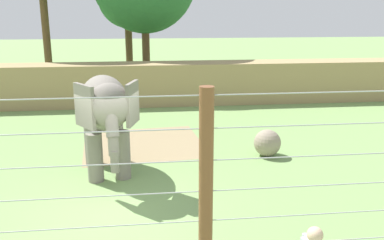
{
  "coord_description": "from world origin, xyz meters",
  "views": [
    {
      "loc": [
        0.78,
        -9.24,
        4.46
      ],
      "look_at": [
        2.13,
        2.22,
        1.4
      ],
      "focal_mm": 38.72,
      "sensor_mm": 36.0,
      "label": 1
    }
  ],
  "objects": [
    {
      "name": "dirt_patch",
      "position": [
        0.7,
        4.47,
        0.0
      ],
      "size": [
        4.37,
        4.16,
        0.01
      ],
      "primitive_type": "cube",
      "rotation": [
        0.0,
        0.0,
        0.1
      ],
      "color": "#937F5B",
      "rests_on": "ground"
    },
    {
      "name": "elephant",
      "position": [
        -0.28,
        1.84,
        1.86
      ],
      "size": [
        1.85,
        3.75,
        2.8
      ],
      "color": "gray",
      "rests_on": "ground"
    },
    {
      "name": "enrichment_ball",
      "position": [
        4.59,
        2.8,
        0.42
      ],
      "size": [
        0.85,
        0.85,
        0.85
      ],
      "primitive_type": "sphere",
      "color": "gray",
      "rests_on": "ground"
    },
    {
      "name": "ground_plane",
      "position": [
        0.0,
        0.0,
        0.0
      ],
      "size": [
        120.0,
        120.0,
        0.0
      ],
      "primitive_type": "plane",
      "color": "#759956"
    },
    {
      "name": "cable_fence",
      "position": [
        -0.0,
        -3.18,
        1.69
      ],
      "size": [
        12.48,
        0.23,
        3.36
      ],
      "color": "brown",
      "rests_on": "ground"
    },
    {
      "name": "embankment_wall",
      "position": [
        0.0,
        10.85,
        1.0
      ],
      "size": [
        36.0,
        1.8,
        2.0
      ],
      "primitive_type": "cube",
      "color": "tan",
      "rests_on": "ground"
    }
  ]
}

